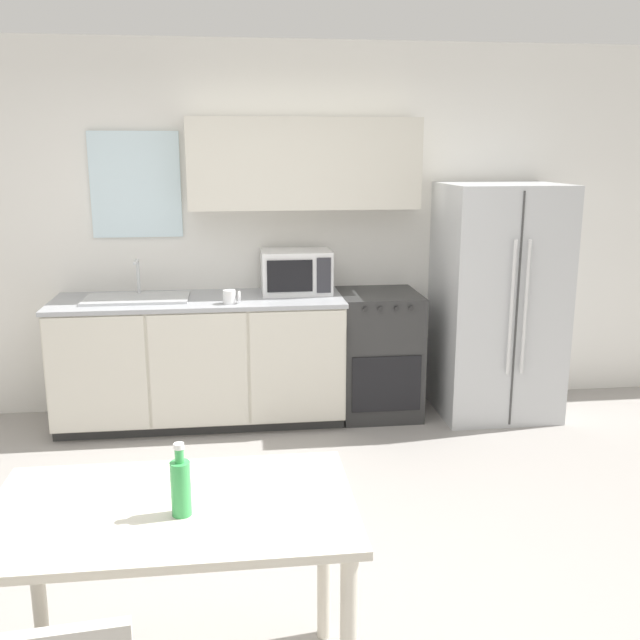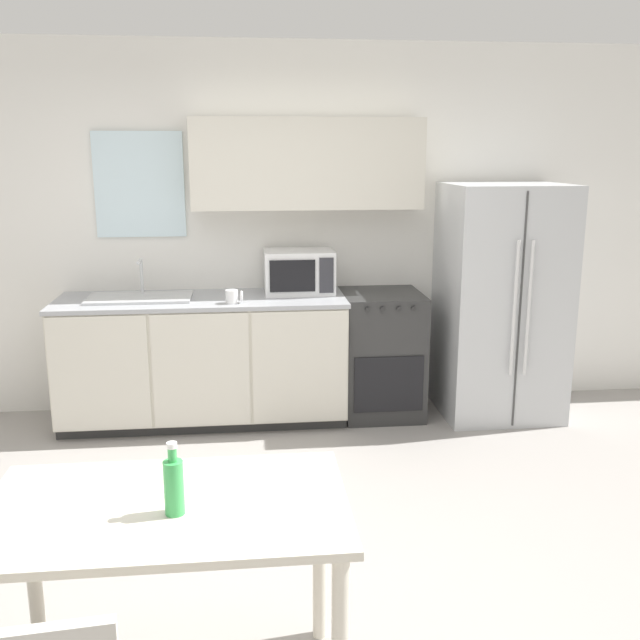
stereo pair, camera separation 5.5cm
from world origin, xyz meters
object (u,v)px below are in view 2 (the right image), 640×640
drink_bottle (174,485)px  microwave (299,272)px  refrigerator (501,301)px  dining_table (168,535)px  oven_range (381,354)px  coffee_mug (233,297)px

drink_bottle → microwave: bearing=77.8°
microwave → drink_bottle: bearing=-102.2°
refrigerator → drink_bottle: (-2.11, -2.79, 0.03)m
refrigerator → dining_table: (-2.15, -2.73, -0.19)m
microwave → drink_bottle: 3.03m
oven_range → coffee_mug: size_ratio=7.75×
microwave → dining_table: 2.99m
oven_range → refrigerator: 0.96m
refrigerator → coffee_mug: 1.96m
drink_bottle → refrigerator: bearing=52.9°
dining_table → coffee_mug: bearing=85.5°
drink_bottle → coffee_mug: bearing=86.4°
refrigerator → dining_table: size_ratio=1.40×
refrigerator → drink_bottle: refrigerator is taller
oven_range → dining_table: bearing=-114.6°
refrigerator → drink_bottle: bearing=-127.1°
coffee_mug → drink_bottle: drink_bottle is taller
refrigerator → drink_bottle: 3.50m
dining_table → drink_bottle: drink_bottle is taller
microwave → dining_table: microwave is taller
oven_range → drink_bottle: (-1.24, -2.86, 0.42)m
microwave → coffee_mug: bearing=-145.7°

